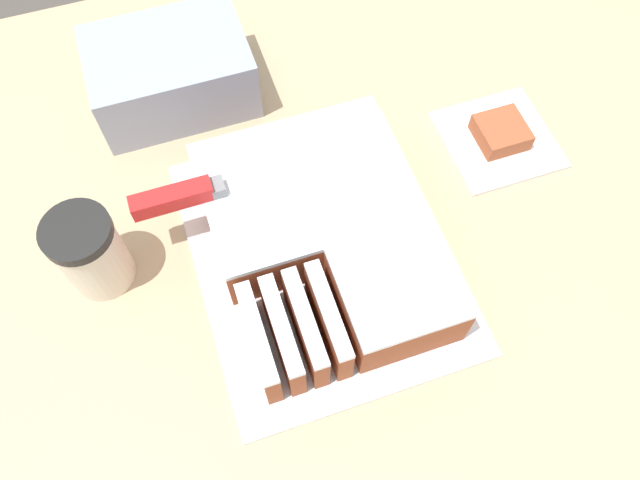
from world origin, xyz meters
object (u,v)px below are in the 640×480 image
object	(u,v)px
storage_box	(171,73)
brownie	(501,132)
cake_board	(320,256)
coffee_cup	(91,252)
knife	(201,191)
cake	(322,233)

from	to	relation	value
storage_box	brownie	bearing A→B (deg)	-28.83
cake_board	coffee_cup	distance (m)	0.26
knife	coffee_cup	size ratio (longest dim) A/B	2.63
cake_board	brownie	bearing A→B (deg)	17.38
cake_board	cake	distance (m)	0.04
knife	cake_board	bearing A→B (deg)	-34.35
coffee_cup	storage_box	world-z (taller)	coffee_cup
cake_board	storage_box	bearing A→B (deg)	109.59
cake	knife	xyz separation A→B (m)	(-0.12, 0.07, 0.05)
knife	brownie	bearing A→B (deg)	1.47
knife	coffee_cup	xyz separation A→B (m)	(-0.14, -0.02, -0.03)
cake	storage_box	distance (m)	0.32
cake_board	coffee_cup	size ratio (longest dim) A/B	3.35
cake_board	storage_box	xyz separation A→B (m)	(-0.11, 0.30, 0.04)
coffee_cup	brownie	xyz separation A→B (m)	(0.53, 0.03, -0.04)
cake	storage_box	world-z (taller)	storage_box
coffee_cup	cake_board	bearing A→B (deg)	-13.67
cake	storage_box	xyz separation A→B (m)	(-0.11, 0.30, 0.00)
coffee_cup	cake	bearing A→B (deg)	-11.69
cake	brownie	xyz separation A→B (m)	(0.28, 0.08, -0.02)
cake_board	brownie	xyz separation A→B (m)	(0.28, 0.09, 0.02)
knife	brownie	xyz separation A→B (m)	(0.40, 0.01, -0.07)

